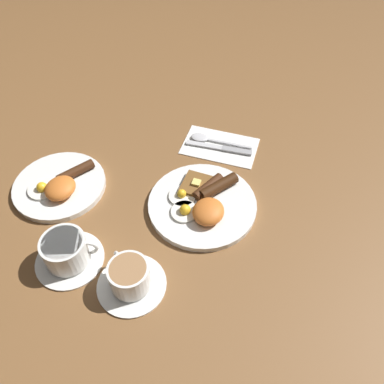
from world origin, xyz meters
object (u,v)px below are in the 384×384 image
at_px(teacup_far, 67,252).
at_px(spoon, 206,139).
at_px(breakfast_plate_near, 203,203).
at_px(teacup_near, 130,278).
at_px(breakfast_plate_far, 60,185).
at_px(knife, 223,148).

height_order(teacup_far, spoon, teacup_far).
xyz_separation_m(breakfast_plate_near, teacup_near, (-0.25, 0.07, 0.02)).
xyz_separation_m(breakfast_plate_far, teacup_near, (-0.18, -0.28, 0.02)).
xyz_separation_m(breakfast_plate_far, spoon, (0.30, -0.28, -0.01)).
xyz_separation_m(breakfast_plate_near, spoon, (0.23, 0.07, -0.01)).
relative_size(teacup_near, teacup_far, 0.98).
distance_m(breakfast_plate_near, spoon, 0.24).
xyz_separation_m(teacup_near, spoon, (0.47, 0.00, -0.02)).
height_order(teacup_far, knife, teacup_far).
height_order(breakfast_plate_far, teacup_near, teacup_near).
bearing_deg(breakfast_plate_far, spoon, -43.54).
bearing_deg(teacup_near, knife, -6.94).
bearing_deg(knife, breakfast_plate_near, 87.99).
bearing_deg(teacup_near, teacup_far, 87.36).
height_order(breakfast_plate_far, teacup_far, teacup_far).
distance_m(teacup_near, spoon, 0.47).
distance_m(knife, spoon, 0.06).
bearing_deg(breakfast_plate_near, breakfast_plate_far, 101.21).
distance_m(teacup_near, teacup_far, 0.15).
xyz_separation_m(breakfast_plate_near, knife, (0.21, 0.01, -0.01)).
height_order(breakfast_plate_near, spoon, breakfast_plate_near).
distance_m(breakfast_plate_near, knife, 0.21).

